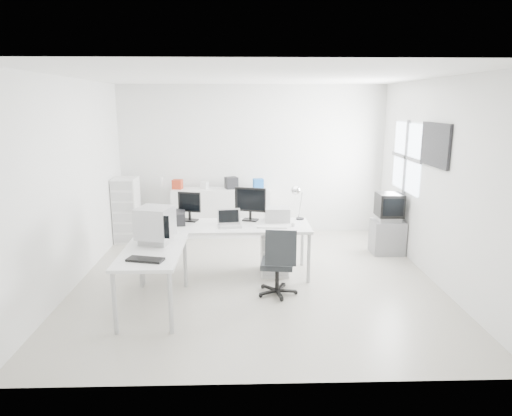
{
  "coord_description": "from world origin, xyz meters",
  "views": [
    {
      "loc": [
        -0.19,
        -6.13,
        2.46
      ],
      "look_at": [
        0.0,
        0.2,
        1.0
      ],
      "focal_mm": 32.0,
      "sensor_mm": 36.0,
      "label": 1
    }
  ],
  "objects_px": {
    "office_chair": "(277,260)",
    "sideboard": "(221,212)",
    "tv_cabinet": "(387,237)",
    "lcd_monitor_large": "(250,204)",
    "laptop": "(230,220)",
    "drawer_pedestal": "(274,253)",
    "crt_tv": "(389,207)",
    "main_desk": "(227,250)",
    "filing_cabinet": "(127,210)",
    "side_desk": "(154,279)",
    "lcd_monitor_small": "(189,207)",
    "laser_printer": "(277,214)",
    "crt_monitor": "(155,225)",
    "inkjet_printer": "(168,218)"
  },
  "relations": [
    {
      "from": "inkjet_printer",
      "to": "laptop",
      "type": "relative_size",
      "value": 1.51
    },
    {
      "from": "tv_cabinet",
      "to": "sideboard",
      "type": "distance_m",
      "value": 3.04
    },
    {
      "from": "sideboard",
      "to": "office_chair",
      "type": "bearing_deg",
      "value": -72.82
    },
    {
      "from": "drawer_pedestal",
      "to": "crt_tv",
      "type": "bearing_deg",
      "value": 23.45
    },
    {
      "from": "lcd_monitor_large",
      "to": "laser_printer",
      "type": "height_order",
      "value": "lcd_monitor_large"
    },
    {
      "from": "main_desk",
      "to": "sideboard",
      "type": "distance_m",
      "value": 2.04
    },
    {
      "from": "sideboard",
      "to": "crt_monitor",
      "type": "bearing_deg",
      "value": -103.24
    },
    {
      "from": "inkjet_printer",
      "to": "lcd_monitor_large",
      "type": "bearing_deg",
      "value": -0.38
    },
    {
      "from": "lcd_monitor_large",
      "to": "sideboard",
      "type": "height_order",
      "value": "lcd_monitor_large"
    },
    {
      "from": "office_chair",
      "to": "crt_tv",
      "type": "distance_m",
      "value": 2.57
    },
    {
      "from": "main_desk",
      "to": "sideboard",
      "type": "bearing_deg",
      "value": 94.83
    },
    {
      "from": "side_desk",
      "to": "crt_tv",
      "type": "height_order",
      "value": "crt_tv"
    },
    {
      "from": "side_desk",
      "to": "tv_cabinet",
      "type": "distance_m",
      "value": 4.03
    },
    {
      "from": "lcd_monitor_small",
      "to": "inkjet_printer",
      "type": "bearing_deg",
      "value": -137.18
    },
    {
      "from": "laser_printer",
      "to": "crt_tv",
      "type": "bearing_deg",
      "value": 19.59
    },
    {
      "from": "tv_cabinet",
      "to": "crt_tv",
      "type": "bearing_deg",
      "value": 0.0
    },
    {
      "from": "laptop",
      "to": "tv_cabinet",
      "type": "xyz_separation_m",
      "value": [
        2.6,
        0.99,
        -0.58
      ]
    },
    {
      "from": "lcd_monitor_small",
      "to": "sideboard",
      "type": "xyz_separation_m",
      "value": [
        0.38,
        1.78,
        -0.51
      ]
    },
    {
      "from": "side_desk",
      "to": "lcd_monitor_small",
      "type": "height_order",
      "value": "lcd_monitor_small"
    },
    {
      "from": "main_desk",
      "to": "laptop",
      "type": "xyz_separation_m",
      "value": [
        0.05,
        -0.1,
        0.48
      ]
    },
    {
      "from": "side_desk",
      "to": "lcd_monitor_large",
      "type": "height_order",
      "value": "lcd_monitor_large"
    },
    {
      "from": "filing_cabinet",
      "to": "crt_tv",
      "type": "bearing_deg",
      "value": -10.34
    },
    {
      "from": "side_desk",
      "to": "office_chair",
      "type": "distance_m",
      "value": 1.58
    },
    {
      "from": "lcd_monitor_large",
      "to": "sideboard",
      "type": "relative_size",
      "value": 0.27
    },
    {
      "from": "drawer_pedestal",
      "to": "tv_cabinet",
      "type": "bearing_deg",
      "value": 23.45
    },
    {
      "from": "side_desk",
      "to": "sideboard",
      "type": "height_order",
      "value": "sideboard"
    },
    {
      "from": "lcd_monitor_large",
      "to": "filing_cabinet",
      "type": "xyz_separation_m",
      "value": [
        -2.2,
        1.47,
        -0.41
      ]
    },
    {
      "from": "sideboard",
      "to": "tv_cabinet",
      "type": "bearing_deg",
      "value": -22.0
    },
    {
      "from": "main_desk",
      "to": "lcd_monitor_large",
      "type": "relative_size",
      "value": 4.89
    },
    {
      "from": "lcd_monitor_small",
      "to": "sideboard",
      "type": "bearing_deg",
      "value": 94.28
    },
    {
      "from": "sideboard",
      "to": "lcd_monitor_large",
      "type": "bearing_deg",
      "value": -73.68
    },
    {
      "from": "side_desk",
      "to": "tv_cabinet",
      "type": "relative_size",
      "value": 2.49
    },
    {
      "from": "laser_printer",
      "to": "office_chair",
      "type": "distance_m",
      "value": 1.03
    },
    {
      "from": "sideboard",
      "to": "laptop",
      "type": "bearing_deg",
      "value": -84.06
    },
    {
      "from": "crt_monitor",
      "to": "filing_cabinet",
      "type": "bearing_deg",
      "value": 125.79
    },
    {
      "from": "main_desk",
      "to": "crt_tv",
      "type": "xyz_separation_m",
      "value": [
        2.65,
        0.89,
        0.41
      ]
    },
    {
      "from": "crt_tv",
      "to": "office_chair",
      "type": "bearing_deg",
      "value": -140.46
    },
    {
      "from": "laptop",
      "to": "sideboard",
      "type": "relative_size",
      "value": 0.18
    },
    {
      "from": "tv_cabinet",
      "to": "inkjet_printer",
      "type": "bearing_deg",
      "value": -167.2
    },
    {
      "from": "filing_cabinet",
      "to": "side_desk",
      "type": "bearing_deg",
      "value": -70.38
    },
    {
      "from": "crt_monitor",
      "to": "tv_cabinet",
      "type": "distance_m",
      "value": 3.97
    },
    {
      "from": "main_desk",
      "to": "office_chair",
      "type": "distance_m",
      "value": 1.0
    },
    {
      "from": "office_chair",
      "to": "tv_cabinet",
      "type": "bearing_deg",
      "value": 47.71
    },
    {
      "from": "office_chair",
      "to": "sideboard",
      "type": "relative_size",
      "value": 0.51
    },
    {
      "from": "tv_cabinet",
      "to": "sideboard",
      "type": "relative_size",
      "value": 0.31
    },
    {
      "from": "crt_tv",
      "to": "crt_monitor",
      "type": "bearing_deg",
      "value": -153.49
    },
    {
      "from": "laser_printer",
      "to": "crt_tv",
      "type": "height_order",
      "value": "crt_tv"
    },
    {
      "from": "lcd_monitor_small",
      "to": "sideboard",
      "type": "height_order",
      "value": "lcd_monitor_small"
    },
    {
      "from": "laser_printer",
      "to": "crt_monitor",
      "type": "distance_m",
      "value": 1.93
    },
    {
      "from": "main_desk",
      "to": "office_chair",
      "type": "xyz_separation_m",
      "value": [
        0.68,
        -0.73,
        0.09
      ]
    }
  ]
}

